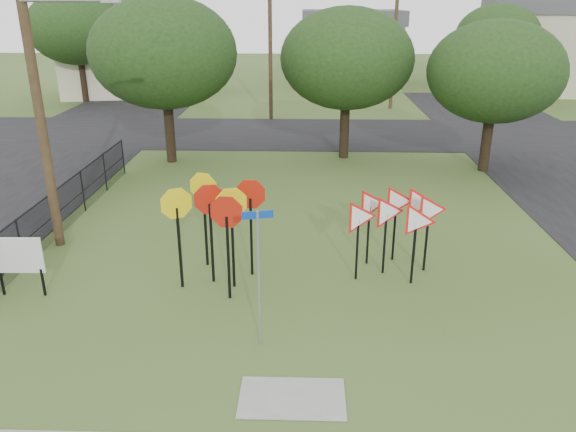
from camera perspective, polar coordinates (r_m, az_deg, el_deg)
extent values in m
plane|color=#344E1D|center=(13.05, 0.70, -11.38)|extent=(140.00, 140.00, 0.00)
cube|color=black|center=(25.28, -27.12, 2.67)|extent=(8.00, 50.00, 0.02)
cube|color=black|center=(31.79, 1.47, 8.39)|extent=(60.00, 8.00, 0.02)
cube|color=gray|center=(11.10, 0.43, -18.01)|extent=(2.00, 1.20, 0.02)
cylinder|color=#919499|center=(11.79, -2.97, -6.53)|extent=(0.06, 0.06, 3.09)
cube|color=navy|center=(11.19, -3.11, 0.12)|extent=(0.63, 0.17, 0.16)
cube|color=black|center=(14.72, -7.75, -2.77)|extent=(0.07, 0.07, 2.20)
cube|color=black|center=(14.99, -3.74, -2.15)|extent=(0.07, 0.07, 2.20)
cube|color=black|center=(13.85, -6.07, -4.28)|extent=(0.07, 0.07, 2.20)
cube|color=black|center=(14.57, -10.94, -3.23)|extent=(0.07, 0.07, 2.20)
cube|color=black|center=(15.67, -8.37, -1.28)|extent=(0.07, 0.07, 2.20)
cube|color=black|center=(14.39, -5.61, -3.24)|extent=(0.07, 0.07, 2.20)
cube|color=black|center=(14.92, 7.03, -3.38)|extent=(0.06, 0.06, 1.73)
cube|color=black|center=(15.36, 9.77, -2.79)|extent=(0.06, 0.06, 1.73)
cube|color=black|center=(14.95, 12.62, -3.70)|extent=(0.06, 0.06, 1.73)
cube|color=black|center=(15.84, 8.13, -1.94)|extent=(0.06, 0.06, 1.73)
cube|color=black|center=(16.21, 10.74, -1.56)|extent=(0.06, 0.06, 1.73)
cube|color=black|center=(15.74, 13.86, -2.52)|extent=(0.06, 0.06, 1.73)
cube|color=black|center=(16.20, 12.82, -1.73)|extent=(0.06, 0.06, 1.73)
cube|color=black|center=(15.97, -27.06, -5.95)|extent=(0.05, 0.05, 0.74)
cube|color=black|center=(15.50, -23.62, -6.18)|extent=(0.05, 0.05, 0.74)
cube|color=silver|center=(15.43, -25.79, -3.62)|extent=(1.27, 0.08, 0.95)
cylinder|color=#463420|center=(17.34, -24.41, 12.64)|extent=(0.28, 0.28, 10.00)
cylinder|color=#919499|center=(16.64, -21.71, 19.70)|extent=(2.40, 0.10, 0.10)
cube|color=#919499|center=(16.23, -17.57, 20.17)|extent=(0.50, 0.18, 0.12)
cylinder|color=#463420|center=(35.16, -1.81, 17.02)|extent=(0.24, 0.24, 9.00)
cylinder|color=#463420|center=(39.53, 10.75, 16.77)|extent=(0.24, 0.24, 8.50)
cylinder|color=#463420|center=(42.33, -12.67, 17.24)|extent=(0.24, 0.24, 9.00)
cylinder|color=black|center=(17.05, -25.56, -2.62)|extent=(0.05, 0.05, 1.50)
cylinder|color=black|center=(18.96, -22.56, 0.15)|extent=(0.05, 0.05, 1.50)
cylinder|color=black|center=(20.95, -20.12, 2.40)|extent=(0.05, 0.05, 1.50)
cylinder|color=black|center=(23.00, -18.10, 4.26)|extent=(0.05, 0.05, 1.50)
cylinder|color=black|center=(25.09, -16.41, 5.80)|extent=(0.05, 0.05, 1.50)
cube|color=black|center=(19.73, -21.55, 3.27)|extent=(0.03, 11.50, 0.03)
cube|color=black|center=(19.95, -21.28, 1.33)|extent=(0.03, 11.50, 0.03)
cube|color=black|center=(19.95, -21.28, 1.33)|extent=(0.01, 11.50, 1.50)
cube|color=beige|center=(47.36, -16.20, 15.47)|extent=(10.08, 8.46, 6.00)
cube|color=#45454A|center=(47.19, -16.66, 19.81)|extent=(10.58, 8.88, 1.20)
cube|color=beige|center=(51.35, 6.34, 15.96)|extent=(8.00, 8.00, 5.00)
cube|color=#45454A|center=(51.17, 6.49, 19.42)|extent=(8.40, 8.40, 1.20)
cube|color=beige|center=(50.42, 23.36, 14.92)|extent=(7.91, 7.91, 6.00)
cube|color=#45454A|center=(50.26, 23.98, 18.97)|extent=(8.30, 8.30, 1.20)
cylinder|color=black|center=(26.39, -11.90, 8.20)|extent=(0.44, 0.44, 2.62)
ellipsoid|color=black|center=(25.85, -12.51, 15.88)|extent=(6.40, 6.40, 4.80)
cylinder|color=black|center=(26.70, 5.74, 8.50)|extent=(0.44, 0.44, 2.45)
ellipsoid|color=black|center=(26.18, 6.01, 15.62)|extent=(6.00, 6.00, 4.50)
cylinder|color=black|center=(25.92, 19.46, 6.81)|extent=(0.44, 0.44, 2.27)
ellipsoid|color=black|center=(25.39, 20.33, 13.58)|extent=(5.60, 5.60, 4.20)
cylinder|color=black|center=(44.45, -20.04, 12.64)|extent=(0.44, 0.44, 2.80)
ellipsoid|color=black|center=(44.13, -20.68, 17.48)|extent=(6.80, 6.80, 5.10)
cylinder|color=black|center=(45.53, 19.98, 12.60)|extent=(0.44, 0.44, 2.45)
ellipsoid|color=black|center=(45.23, 20.53, 16.75)|extent=(6.00, 6.00, 4.50)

